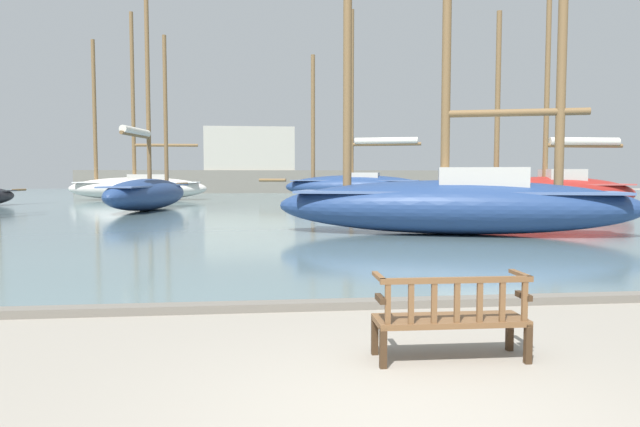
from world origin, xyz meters
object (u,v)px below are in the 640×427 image
Objects in this scene: sailboat_mid_port at (549,190)px; sailboat_nearest_starboard at (455,199)px; sailboat_far_starboard at (138,185)px; park_bench at (451,316)px; sailboat_outer_starboard at (355,183)px; sailboat_centre_channel at (148,191)px.

sailboat_mid_port is 0.92× the size of sailboat_nearest_starboard.
park_bench is at bearing -74.39° from sailboat_far_starboard.
sailboat_outer_starboard is 28.37m from sailboat_nearest_starboard.
sailboat_far_starboard reaches higher than sailboat_mid_port.
sailboat_mid_port is at bearing 59.59° from park_bench.
sailboat_far_starboard is at bearing 144.42° from sailboat_mid_port.
sailboat_outer_starboard reaches higher than park_bench.
sailboat_mid_port is 19.19m from sailboat_outer_starboard.
park_bench is at bearing -73.34° from sailboat_centre_channel.
sailboat_outer_starboard is 1.23× the size of sailboat_centre_channel.
sailboat_nearest_starboard is at bearing 70.13° from park_bench.
sailboat_far_starboard is 13.81m from sailboat_centre_channel.
sailboat_nearest_starboard is at bearing -93.44° from sailboat_outer_starboard.
sailboat_mid_port is at bearing -68.03° from sailboat_outer_starboard.
park_bench is 0.11× the size of sailboat_outer_starboard.
sailboat_nearest_starboard is at bearing -61.00° from sailboat_far_starboard.
sailboat_outer_starboard is 1.06× the size of sailboat_far_starboard.
sailboat_far_starboard is (-11.17, 39.97, 0.78)m from park_bench.
sailboat_centre_channel reaches higher than sailboat_mid_port.
sailboat_centre_channel is at bearing -135.43° from sailboat_outer_starboard.
sailboat_mid_port reaches higher than park_bench.
park_bench is at bearing -109.87° from sailboat_nearest_starboard.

